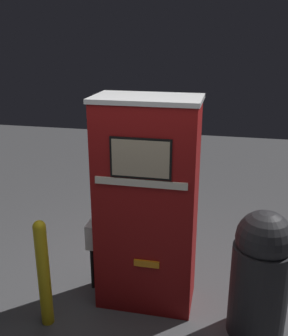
{
  "coord_description": "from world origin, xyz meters",
  "views": [
    {
      "loc": [
        0.67,
        -2.97,
        2.5
      ],
      "look_at": [
        0.0,
        0.13,
        1.41
      ],
      "focal_mm": 42.0,
      "sensor_mm": 36.0,
      "label": 1
    }
  ],
  "objects": [
    {
      "name": "ground_plane",
      "position": [
        0.0,
        0.0,
        0.0
      ],
      "size": [
        14.0,
        14.0,
        0.0
      ],
      "primitive_type": "plane",
      "color": "#4C4C4F"
    },
    {
      "name": "trash_bin",
      "position": [
        1.03,
        0.01,
        0.59
      ],
      "size": [
        0.49,
        0.49,
        1.15
      ],
      "color": "#232326",
      "rests_on": "ground_plane"
    },
    {
      "name": "safety_bollard",
      "position": [
        -0.81,
        -0.28,
        0.53
      ],
      "size": [
        0.11,
        0.11,
        1.02
      ],
      "color": "yellow",
      "rests_on": "ground_plane"
    },
    {
      "name": "gas_pump",
      "position": [
        -0.0,
        0.26,
        1.0
      ],
      "size": [
        1.0,
        0.55,
        2.0
      ],
      "color": "maroon",
      "rests_on": "ground_plane"
    }
  ]
}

